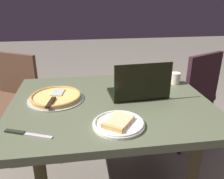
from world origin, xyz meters
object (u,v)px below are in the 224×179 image
pizza_tray (56,97)px  chair_far (9,96)px  dining_table (111,112)px  pizza_plate (119,123)px  chair_near (190,92)px  table_knife (23,133)px  drink_cup (175,78)px  laptop (139,89)px

pizza_tray → chair_far: bearing=126.9°
dining_table → pizza_plate: bearing=-90.2°
dining_table → pizza_plate: size_ratio=4.63×
pizza_plate → chair_far: size_ratio=0.31×
chair_far → chair_near: bearing=-7.4°
chair_far → table_knife: bearing=-70.5°
dining_table → drink_cup: bearing=24.2°
drink_cup → pizza_plate: bearing=-134.2°
pizza_tray → table_knife: 0.39m
laptop → table_knife: laptop is taller
laptop → drink_cup: size_ratio=4.51×
chair_near → chair_far: 1.58m
pizza_tray → chair_far: size_ratio=0.41×
dining_table → table_knife: table_knife is taller
dining_table → laptop: bearing=11.1°
table_knife → drink_cup: 1.08m
dining_table → chair_far: chair_far is taller
laptop → dining_table: bearing=-168.9°
dining_table → chair_far: (-0.80, 0.70, -0.15)m
pizza_tray → table_knife: (-0.12, -0.37, -0.01)m
dining_table → pizza_plate: 0.30m
table_knife → chair_far: 1.08m
chair_near → laptop: bearing=-142.2°
dining_table → table_knife: 0.54m
chair_near → table_knife: bearing=-147.0°
table_knife → chair_far: size_ratio=0.27×
drink_cup → chair_near: 0.45m
table_knife → chair_near: chair_near is taller
pizza_plate → pizza_tray: (-0.33, 0.36, 0.00)m
drink_cup → chair_far: 1.41m
pizza_plate → pizza_tray: bearing=132.2°
pizza_tray → chair_near: (1.10, 0.42, -0.22)m
laptop → drink_cup: 0.37m
drink_cup → chair_near: bearing=44.6°
pizza_tray → chair_far: chair_far is taller
dining_table → drink_cup: 0.56m
pizza_plate → chair_near: 1.12m
dining_table → drink_cup: drink_cup is taller
drink_cup → chair_far: chair_far is taller
pizza_plate → drink_cup: bearing=45.8°
table_knife → dining_table: bearing=33.5°
pizza_tray → chair_far: 0.82m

